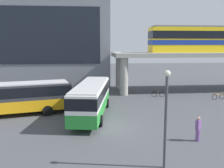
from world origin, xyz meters
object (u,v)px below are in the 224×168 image
bus_secondary (14,96)px  pedestrian_waiting_near_stop (198,130)px  train (211,39)px  bicycle_black (158,94)px  bicycle_orange (218,97)px  bus_main (91,96)px  station_building (16,41)px

bus_secondary → pedestrian_waiting_near_stop: bearing=-28.6°
bus_secondary → pedestrian_waiting_near_stop: size_ratio=6.20×
train → bicycle_black: size_ratio=10.28×
bus_secondary → bicycle_orange: (23.84, 5.04, -1.63)m
bus_main → bicycle_black: size_ratio=6.31×
bicycle_black → pedestrian_waiting_near_stop: 15.74m
bus_main → bicycle_black: 12.45m
pedestrian_waiting_near_stop → bus_main: bearing=136.2°
bus_secondary → bicycle_black: (16.65, 7.37, -1.63)m
station_building → train: station_building is taller
bus_secondary → pedestrian_waiting_near_stop: bus_secondary is taller
bicycle_orange → bicycle_black: size_ratio=1.00×
bicycle_black → bus_secondary: bearing=-156.1°
station_building → train: bearing=-15.4°
pedestrian_waiting_near_stop → bicycle_orange: bearing=57.0°
station_building → bus_main: (12.29, -20.87, -5.48)m
bus_secondary → bicycle_black: bearing=23.9°
bus_secondary → station_building: bearing=103.3°
train → bus_main: size_ratio=1.63×
bicycle_black → train: bearing=24.7°
bicycle_black → pedestrian_waiting_near_stop: pedestrian_waiting_near_stop is taller
bus_main → bus_secondary: (-7.60, 1.02, 0.00)m
bus_secondary → bicycle_orange: size_ratio=6.33×
train → bicycle_orange: 9.95m
train → bus_secondary: bearing=-155.8°
station_building → pedestrian_waiting_near_stop: size_ratio=16.94×
station_building → train: (30.30, -8.36, 0.25)m
train → bus_secondary: train is taller
station_building → bus_secondary: station_building is taller
bicycle_orange → station_building: bearing=152.6°
train → pedestrian_waiting_near_stop: 23.39m
train → bicycle_black: bearing=-155.3°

